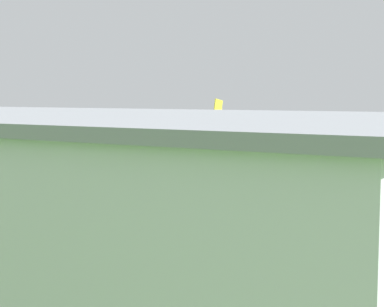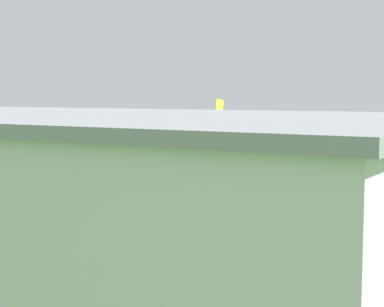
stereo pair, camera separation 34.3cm
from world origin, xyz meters
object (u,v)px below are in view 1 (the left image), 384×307
(biplane, at_px, (201,123))
(person_by_parked_cars, at_px, (355,236))
(hangar, at_px, (50,208))
(car_blue, at_px, (46,202))
(person_at_fence_line, at_px, (366,232))
(person_walking_on_apron, at_px, (332,227))

(biplane, distance_m, person_by_parked_cars, 25.81)
(hangar, xyz_separation_m, person_by_parked_cars, (-8.90, -13.81, -2.97))
(car_blue, relative_size, person_at_fence_line, 2.52)
(person_walking_on_apron, distance_m, person_by_parked_cars, 2.34)
(person_at_fence_line, bearing_deg, biplane, -40.70)
(biplane, height_order, person_walking_on_apron, biplane)
(hangar, distance_m, person_at_fence_line, 17.93)
(biplane, relative_size, car_blue, 1.95)
(car_blue, xyz_separation_m, person_walking_on_apron, (-19.89, -1.64, -0.04))
(hangar, relative_size, person_by_parked_cars, 18.17)
(hangar, relative_size, biplane, 3.82)
(hangar, height_order, person_by_parked_cars, hangar)
(person_walking_on_apron, bearing_deg, hangar, 64.96)
(hangar, bearing_deg, biplane, -73.01)
(person_walking_on_apron, relative_size, person_at_fence_line, 0.98)
(hangar, bearing_deg, person_by_parked_cars, -122.79)
(car_blue, relative_size, person_walking_on_apron, 2.56)
(car_blue, height_order, person_by_parked_cars, person_by_parked_cars)
(person_walking_on_apron, bearing_deg, car_blue, 4.71)
(biplane, distance_m, person_at_fence_line, 25.14)
(biplane, xyz_separation_m, car_blue, (3.16, 17.41, -5.00))
(car_blue, bearing_deg, biplane, -100.30)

